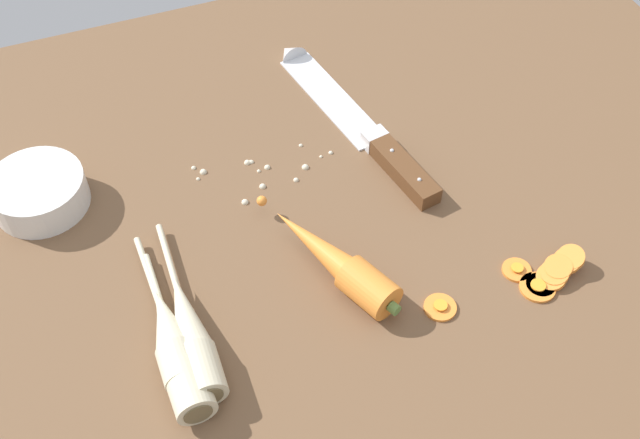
% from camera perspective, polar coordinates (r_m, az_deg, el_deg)
% --- Properties ---
extents(ground_plane, '(1.20, 0.90, 0.04)m').
position_cam_1_polar(ground_plane, '(0.92, -0.45, -0.51)').
color(ground_plane, brown).
extents(chefs_knife, '(0.09, 0.35, 0.04)m').
position_cam_1_polar(chefs_knife, '(1.01, 2.14, 7.66)').
color(chefs_knife, silver).
rests_on(chefs_knife, ground_plane).
extents(whole_carrot, '(0.10, 0.20, 0.04)m').
position_cam_1_polar(whole_carrot, '(0.84, 1.13, -3.03)').
color(whole_carrot, orange).
rests_on(whole_carrot, ground_plane).
extents(parsnip_front, '(0.04, 0.23, 0.04)m').
position_cam_1_polar(parsnip_front, '(0.79, -10.50, -9.23)').
color(parsnip_front, beige).
rests_on(parsnip_front, ground_plane).
extents(parsnip_mid_left, '(0.04, 0.23, 0.04)m').
position_cam_1_polar(parsnip_mid_left, '(0.80, -9.42, -8.15)').
color(parsnip_mid_left, beige).
rests_on(parsnip_mid_left, ground_plane).
extents(parsnip_mid_right, '(0.04, 0.17, 0.04)m').
position_cam_1_polar(parsnip_mid_right, '(0.80, -10.79, -8.35)').
color(parsnip_mid_right, beige).
rests_on(parsnip_mid_right, ground_plane).
extents(carrot_slice_stack, '(0.07, 0.04, 0.03)m').
position_cam_1_polar(carrot_slice_stack, '(0.88, 16.84, -3.59)').
color(carrot_slice_stack, orange).
rests_on(carrot_slice_stack, ground_plane).
extents(carrot_slice_stray_near, '(0.03, 0.03, 0.01)m').
position_cam_1_polar(carrot_slice_stray_near, '(0.83, 8.75, -6.28)').
color(carrot_slice_stray_near, orange).
rests_on(carrot_slice_stray_near, ground_plane).
extents(carrot_slice_stray_mid, '(0.03, 0.03, 0.01)m').
position_cam_1_polar(carrot_slice_stray_mid, '(0.88, 14.15, -3.52)').
color(carrot_slice_stray_mid, orange).
rests_on(carrot_slice_stray_mid, ground_plane).
extents(carrot_slice_stray_far, '(0.04, 0.04, 0.01)m').
position_cam_1_polar(carrot_slice_stray_far, '(0.87, 15.58, -4.72)').
color(carrot_slice_stray_far, orange).
rests_on(carrot_slice_stray_far, ground_plane).
extents(prep_bowl, '(0.11, 0.11, 0.04)m').
position_cam_1_polar(prep_bowl, '(0.96, -19.83, 1.96)').
color(prep_bowl, white).
rests_on(prep_bowl, ground_plane).
extents(mince_crumbs, '(0.17, 0.08, 0.01)m').
position_cam_1_polar(mince_crumbs, '(0.95, -4.51, 3.54)').
color(mince_crumbs, beige).
rests_on(mince_crumbs, ground_plane).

